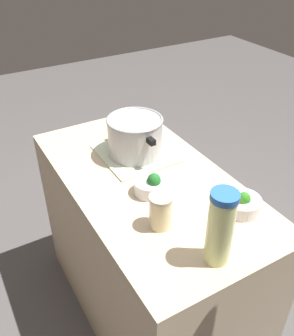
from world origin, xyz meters
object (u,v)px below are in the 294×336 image
mason_jar (161,211)px  broccoli_bowl_front (151,185)px  lemonade_pitcher (220,228)px  cooking_pot (135,136)px  broccoli_bowl_center (242,203)px

mason_jar → broccoli_bowl_front: size_ratio=1.06×
lemonade_pitcher → mason_jar: 0.24m
mason_jar → broccoli_bowl_front: 0.19m
cooking_pot → lemonade_pitcher: size_ratio=1.21×
cooking_pot → mason_jar: size_ratio=2.47×
mason_jar → broccoli_bowl_center: mason_jar is taller
lemonade_pitcher → broccoli_bowl_front: lemonade_pitcher is taller
cooking_pot → lemonade_pitcher: bearing=-6.4°
mason_jar → broccoli_bowl_front: bearing=159.5°
broccoli_bowl_front → broccoli_bowl_center: 0.34m
lemonade_pitcher → cooking_pot: bearing=173.6°
mason_jar → broccoli_bowl_center: 0.31m
lemonade_pitcher → broccoli_bowl_front: size_ratio=2.17×
mason_jar → broccoli_bowl_center: size_ratio=0.92×
cooking_pot → broccoli_bowl_center: 0.56m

